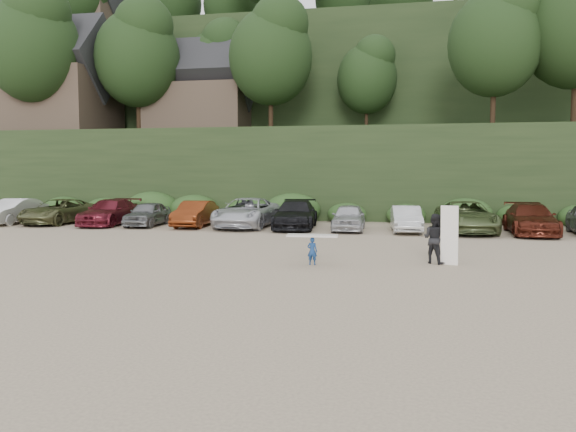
# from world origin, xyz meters

# --- Properties ---
(ground) EXTENTS (120.00, 120.00, 0.00)m
(ground) POSITION_xyz_m (0.00, 0.00, 0.00)
(ground) COLOR tan
(ground) RESTS_ON ground
(hillside_backdrop) EXTENTS (90.00, 41.50, 28.00)m
(hillside_backdrop) POSITION_xyz_m (-0.26, 35.93, 11.22)
(hillside_backdrop) COLOR black
(hillside_backdrop) RESTS_ON ground
(parked_cars) EXTENTS (39.38, 6.22, 1.65)m
(parked_cars) POSITION_xyz_m (-2.52, 10.07, 0.77)
(parked_cars) COLOR silver
(parked_cars) RESTS_ON ground
(child_surfer) EXTENTS (1.76, 0.57, 1.04)m
(child_surfer) POSITION_xyz_m (1.15, -1.30, 0.71)
(child_surfer) COLOR navy
(child_surfer) RESTS_ON ground
(adult_surfer) EXTENTS (1.31, 1.02, 2.04)m
(adult_surfer) POSITION_xyz_m (5.31, -0.21, 0.88)
(adult_surfer) COLOR black
(adult_surfer) RESTS_ON ground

